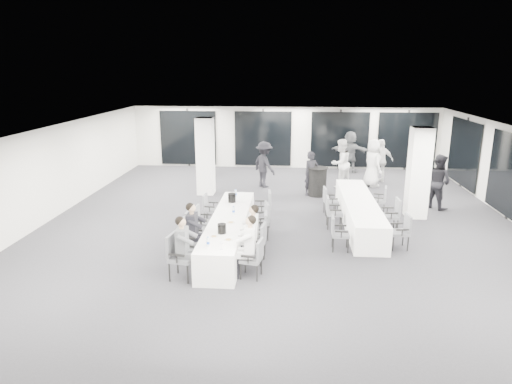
% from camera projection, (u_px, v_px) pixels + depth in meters
% --- Properties ---
extents(room, '(14.04, 16.04, 2.84)m').
position_uv_depth(room, '(309.00, 171.00, 14.28)').
color(room, '#26272C').
rests_on(room, ground).
extents(column_left, '(0.60, 0.60, 2.80)m').
position_uv_depth(column_left, '(205.00, 156.00, 16.56)').
color(column_left, white).
rests_on(column_left, floor).
extents(column_right, '(0.60, 0.60, 2.80)m').
position_uv_depth(column_right, '(418.00, 173.00, 13.92)').
color(column_right, white).
rests_on(column_right, floor).
extents(banquet_table_main, '(0.90, 5.00, 0.75)m').
position_uv_depth(banquet_table_main, '(229.00, 231.00, 11.93)').
color(banquet_table_main, white).
rests_on(banquet_table_main, floor).
extents(banquet_table_side, '(0.90, 5.00, 0.75)m').
position_uv_depth(banquet_table_side, '(359.00, 212.00, 13.52)').
color(banquet_table_side, white).
rests_on(banquet_table_side, floor).
extents(cocktail_table, '(0.75, 0.75, 1.04)m').
position_uv_depth(cocktail_table, '(317.00, 181.00, 16.51)').
color(cocktail_table, black).
rests_on(cocktail_table, floor).
extents(chair_main_left_near, '(0.60, 0.63, 1.01)m').
position_uv_depth(chair_main_left_near, '(178.00, 254.00, 9.96)').
color(chair_main_left_near, '#52545A').
rests_on(chair_main_left_near, floor).
extents(chair_main_left_second, '(0.57, 0.62, 1.02)m').
position_uv_depth(chair_main_left_second, '(188.00, 237.00, 10.93)').
color(chair_main_left_second, '#52545A').
rests_on(chair_main_left_second, floor).
extents(chair_main_left_mid, '(0.54, 0.60, 1.01)m').
position_uv_depth(chair_main_left_mid, '(194.00, 227.00, 11.61)').
color(chair_main_left_mid, '#52545A').
rests_on(chair_main_left_mid, floor).
extents(chair_main_left_fourth, '(0.49, 0.53, 0.88)m').
position_uv_depth(chair_main_left_fourth, '(201.00, 219.00, 12.44)').
color(chair_main_left_fourth, '#52545A').
rests_on(chair_main_left_fourth, floor).
extents(chair_main_left_far, '(0.47, 0.52, 0.86)m').
position_uv_depth(chair_main_left_far, '(209.00, 207.00, 13.62)').
color(chair_main_left_far, '#52545A').
rests_on(chair_main_left_far, floor).
extents(chair_main_right_near, '(0.53, 0.56, 0.89)m').
position_uv_depth(chair_main_right_near, '(254.00, 256.00, 10.00)').
color(chair_main_right_near, '#52545A').
rests_on(chair_main_right_near, floor).
extents(chair_main_right_second, '(0.55, 0.59, 0.97)m').
position_uv_depth(chair_main_right_second, '(257.00, 241.00, 10.76)').
color(chair_main_right_second, '#52545A').
rests_on(chair_main_right_second, floor).
extents(chair_main_right_mid, '(0.54, 0.59, 1.01)m').
position_uv_depth(chair_main_right_mid, '(260.00, 229.00, 11.47)').
color(chair_main_right_mid, '#52545A').
rests_on(chair_main_right_mid, floor).
extents(chair_main_right_fourth, '(0.61, 0.64, 1.00)m').
position_uv_depth(chair_main_right_fourth, '(262.00, 218.00, 12.32)').
color(chair_main_right_fourth, '#52545A').
rests_on(chair_main_right_fourth, floor).
extents(chair_main_right_far, '(0.57, 0.62, 1.04)m').
position_uv_depth(chair_main_right_far, '(264.00, 206.00, 13.33)').
color(chair_main_right_far, '#52545A').
rests_on(chair_main_right_far, floor).
extents(chair_side_left_near, '(0.46, 0.51, 0.89)m').
position_uv_depth(chair_side_left_near, '(338.00, 231.00, 11.54)').
color(chair_side_left_near, '#52545A').
rests_on(chair_side_left_near, floor).
extents(chair_side_left_mid, '(0.47, 0.53, 0.93)m').
position_uv_depth(chair_side_left_mid, '(332.00, 210.00, 13.18)').
color(chair_side_left_mid, '#52545A').
rests_on(chair_side_left_mid, floor).
extents(chair_side_left_far, '(0.49, 0.53, 0.88)m').
position_uv_depth(chair_side_left_far, '(329.00, 199.00, 14.37)').
color(chair_side_left_far, '#52545A').
rests_on(chair_side_left_far, floor).
extents(chair_side_right_near, '(0.50, 0.54, 0.90)m').
position_uv_depth(chair_side_right_near, '(402.00, 229.00, 11.64)').
color(chair_side_right_near, '#52545A').
rests_on(chair_side_right_near, floor).
extents(chair_side_right_mid, '(0.50, 0.56, 0.97)m').
position_uv_depth(chair_side_right_mid, '(392.00, 213.00, 12.82)').
color(chair_side_right_mid, '#52545A').
rests_on(chair_side_right_mid, floor).
extents(chair_side_right_far, '(0.53, 0.56, 0.89)m').
position_uv_depth(chair_side_right_far, '(381.00, 198.00, 14.43)').
color(chair_side_right_far, '#52545A').
rests_on(chair_side_right_far, floor).
extents(seated_guest_a, '(0.50, 0.38, 1.44)m').
position_uv_depth(seated_guest_a, '(185.00, 244.00, 9.87)').
color(seated_guest_a, '#505357').
rests_on(seated_guest_a, floor).
extents(seated_guest_b, '(0.50, 0.38, 1.44)m').
position_uv_depth(seated_guest_b, '(195.00, 228.00, 10.85)').
color(seated_guest_b, black).
rests_on(seated_guest_b, floor).
extents(seated_guest_c, '(0.50, 0.38, 1.44)m').
position_uv_depth(seated_guest_c, '(247.00, 243.00, 9.95)').
color(seated_guest_c, silver).
rests_on(seated_guest_c, floor).
extents(seated_guest_d, '(0.50, 0.38, 1.44)m').
position_uv_depth(seated_guest_d, '(250.00, 230.00, 10.71)').
color(seated_guest_d, silver).
rests_on(seated_guest_d, floor).
extents(standing_guest_a, '(0.85, 0.80, 1.82)m').
position_uv_depth(standing_guest_a, '(311.00, 171.00, 16.48)').
color(standing_guest_a, black).
rests_on(standing_guest_a, floor).
extents(standing_guest_b, '(1.18, 1.15, 2.13)m').
position_uv_depth(standing_guest_b, '(341.00, 160.00, 17.59)').
color(standing_guest_b, silver).
rests_on(standing_guest_b, floor).
extents(standing_guest_c, '(1.35, 1.43, 2.02)m').
position_uv_depth(standing_guest_c, '(264.00, 161.00, 17.61)').
color(standing_guest_c, black).
rests_on(standing_guest_c, floor).
extents(standing_guest_d, '(1.28, 0.90, 1.98)m').
position_uv_depth(standing_guest_d, '(381.00, 158.00, 18.41)').
color(standing_guest_d, silver).
rests_on(standing_guest_d, floor).
extents(standing_guest_e, '(0.97, 1.17, 2.09)m').
position_uv_depth(standing_guest_e, '(373.00, 160.00, 17.71)').
color(standing_guest_e, silver).
rests_on(standing_guest_e, floor).
extents(standing_guest_f, '(2.06, 1.27, 2.10)m').
position_uv_depth(standing_guest_f, '(350.00, 149.00, 20.07)').
color(standing_guest_f, '#505357').
rests_on(standing_guest_f, floor).
extents(standing_guest_g, '(0.93, 0.88, 1.99)m').
position_uv_depth(standing_guest_g, '(207.00, 152.00, 19.63)').
color(standing_guest_g, black).
rests_on(standing_guest_g, floor).
extents(standing_guest_h, '(1.07, 1.15, 2.05)m').
position_uv_depth(standing_guest_h, '(438.00, 178.00, 14.91)').
color(standing_guest_h, black).
rests_on(standing_guest_h, floor).
extents(ice_bucket_near, '(0.20, 0.20, 0.23)m').
position_uv_depth(ice_bucket_near, '(222.00, 229.00, 10.66)').
color(ice_bucket_near, black).
rests_on(ice_bucket_near, banquet_table_main).
extents(ice_bucket_far, '(0.23, 0.23, 0.26)m').
position_uv_depth(ice_bucket_far, '(232.00, 198.00, 13.15)').
color(ice_bucket_far, black).
rests_on(ice_bucket_far, banquet_table_main).
extents(water_bottle_a, '(0.07, 0.07, 0.21)m').
position_uv_depth(water_bottle_a, '(208.00, 242.00, 9.88)').
color(water_bottle_a, silver).
rests_on(water_bottle_a, banquet_table_main).
extents(water_bottle_b, '(0.07, 0.07, 0.21)m').
position_uv_depth(water_bottle_b, '(234.00, 210.00, 12.06)').
color(water_bottle_b, silver).
rests_on(water_bottle_b, banquet_table_main).
extents(water_bottle_c, '(0.07, 0.07, 0.22)m').
position_uv_depth(water_bottle_c, '(236.00, 193.00, 13.69)').
color(water_bottle_c, silver).
rests_on(water_bottle_c, banquet_table_main).
extents(plate_a, '(0.19, 0.19, 0.03)m').
position_uv_depth(plate_a, '(214.00, 236.00, 10.46)').
color(plate_a, white).
rests_on(plate_a, banquet_table_main).
extents(plate_b, '(0.21, 0.21, 0.03)m').
position_uv_depth(plate_b, '(228.00, 240.00, 10.26)').
color(plate_b, white).
rests_on(plate_b, banquet_table_main).
extents(plate_c, '(0.22, 0.22, 0.03)m').
position_uv_depth(plate_c, '(231.00, 222.00, 11.41)').
color(plate_c, white).
rests_on(plate_c, banquet_table_main).
extents(wine_glass, '(0.07, 0.07, 0.19)m').
position_uv_depth(wine_glass, '(221.00, 243.00, 9.70)').
color(wine_glass, silver).
rests_on(wine_glass, banquet_table_main).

